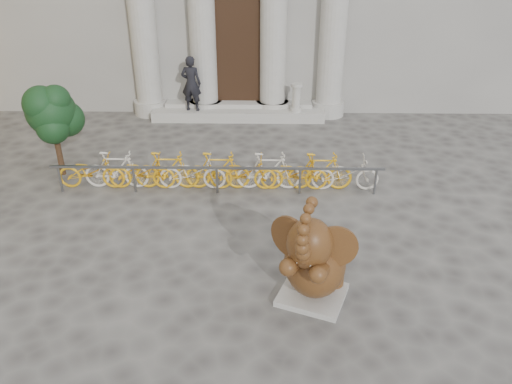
{
  "coord_description": "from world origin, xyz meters",
  "views": [
    {
      "loc": [
        0.92,
        -7.55,
        5.96
      ],
      "look_at": [
        0.76,
        1.65,
        1.1
      ],
      "focal_mm": 35.0,
      "sensor_mm": 36.0,
      "label": 1
    }
  ],
  "objects_px": {
    "tree": "(52,113)",
    "elephant_statue": "(314,261)",
    "bike_rack": "(218,171)",
    "pedestrian": "(191,84)"
  },
  "relations": [
    {
      "from": "pedestrian",
      "to": "bike_rack",
      "type": "bearing_deg",
      "value": 112.19
    },
    {
      "from": "bike_rack",
      "to": "pedestrian",
      "type": "bearing_deg",
      "value": 104.23
    },
    {
      "from": "pedestrian",
      "to": "elephant_statue",
      "type": "bearing_deg",
      "value": 117.5
    },
    {
      "from": "bike_rack",
      "to": "pedestrian",
      "type": "height_order",
      "value": "pedestrian"
    },
    {
      "from": "bike_rack",
      "to": "pedestrian",
      "type": "distance_m",
      "value": 5.45
    },
    {
      "from": "bike_rack",
      "to": "tree",
      "type": "distance_m",
      "value": 4.55
    },
    {
      "from": "elephant_statue",
      "to": "tree",
      "type": "bearing_deg",
      "value": 162.51
    },
    {
      "from": "tree",
      "to": "elephant_statue",
      "type": "bearing_deg",
      "value": -38.61
    },
    {
      "from": "elephant_statue",
      "to": "tree",
      "type": "xyz_separation_m",
      "value": [
        -6.38,
        5.09,
        0.93
      ]
    },
    {
      "from": "tree",
      "to": "pedestrian",
      "type": "height_order",
      "value": "tree"
    }
  ]
}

